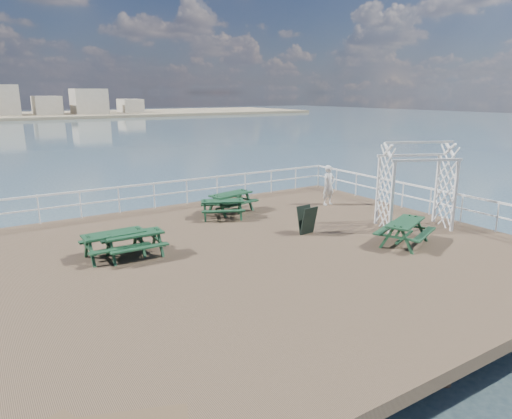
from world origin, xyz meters
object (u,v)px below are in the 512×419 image
at_px(picnic_table_c, 231,198).
at_px(person, 329,185).
at_px(picnic_table_d, 134,239).
at_px(picnic_table_e, 405,228).
at_px(picnic_table_a, 114,239).
at_px(picnic_table_b, 222,205).
at_px(trellis_arbor, 416,190).

height_order(picnic_table_c, person, person).
xyz_separation_m(picnic_table_d, picnic_table_e, (7.62, -3.52, 0.04)).
bearing_deg(picnic_table_e, picnic_table_d, 132.60).
distance_m(picnic_table_a, picnic_table_e, 8.96).
xyz_separation_m(picnic_table_b, trellis_arbor, (5.20, -4.77, 0.86)).
height_order(picnic_table_a, trellis_arbor, trellis_arbor).
bearing_deg(picnic_table_e, picnic_table_b, 97.30).
relative_size(trellis_arbor, person, 1.80).
distance_m(picnic_table_c, picnic_table_e, 7.09).
relative_size(picnic_table_a, picnic_table_e, 0.80).
bearing_deg(picnic_table_c, picnic_table_a, -166.06).
xyz_separation_m(picnic_table_c, picnic_table_e, (2.65, -6.58, 0.00)).
relative_size(picnic_table_d, person, 1.00).
bearing_deg(picnic_table_b, trellis_arbor, -18.47).
relative_size(picnic_table_c, picnic_table_e, 0.94).
height_order(picnic_table_a, person, person).
bearing_deg(person, trellis_arbor, -90.16).
height_order(picnic_table_b, person, person).
xyz_separation_m(picnic_table_c, picnic_table_d, (-4.96, -3.06, -0.04)).
bearing_deg(picnic_table_d, trellis_arbor, -12.63).
bearing_deg(picnic_table_b, picnic_table_e, -36.03).
xyz_separation_m(picnic_table_e, person, (1.48, 5.37, 0.30)).
bearing_deg(picnic_table_c, person, -29.44).
xyz_separation_m(picnic_table_b, picnic_table_e, (3.40, -5.91, 0.05)).
xyz_separation_m(picnic_table_e, trellis_arbor, (1.80, 1.14, 0.81)).
height_order(picnic_table_d, person, person).
height_order(picnic_table_a, picnic_table_e, picnic_table_e).
bearing_deg(person, picnic_table_a, -174.93).
bearing_deg(picnic_table_a, picnic_table_e, -25.99).
relative_size(picnic_table_d, trellis_arbor, 0.56).
relative_size(picnic_table_b, picnic_table_c, 0.97).
bearing_deg(picnic_table_c, picnic_table_d, -161.61).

